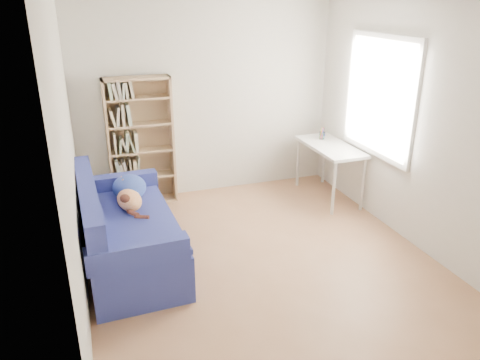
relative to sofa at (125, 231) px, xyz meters
name	(u,v)px	position (x,y,z in m)	size (l,w,h in m)	color
ground	(259,258)	(1.33, -0.39, -0.35)	(4.00, 4.00, 0.00)	#966644
room_shell	(270,105)	(1.43, -0.36, 1.29)	(3.54, 4.04, 2.62)	silver
sofa	(125,231)	(0.00, 0.00, 0.00)	(0.95, 1.88, 0.92)	navy
bookshelf	(141,147)	(0.40, 1.46, 0.42)	(0.84, 0.26, 1.68)	tan
desk	(330,151)	(2.80, 0.81, 0.32)	(0.52, 1.13, 0.75)	white
pen_cup	(322,135)	(2.84, 1.11, 0.46)	(0.08, 0.08, 0.16)	white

